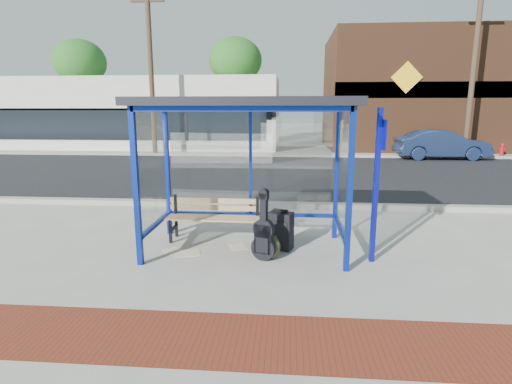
# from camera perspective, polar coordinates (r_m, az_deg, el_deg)

# --- Properties ---
(ground) EXTENTS (120.00, 120.00, 0.00)m
(ground) POSITION_cam_1_polar(r_m,az_deg,el_deg) (6.60, -1.36, -8.23)
(ground) COLOR #B2ADA0
(ground) RESTS_ON ground
(brick_paver_strip) EXTENTS (60.00, 1.00, 0.01)m
(brick_paver_strip) POSITION_cam_1_polar(r_m,az_deg,el_deg) (4.27, -5.18, -20.12)
(brick_paver_strip) COLOR maroon
(brick_paver_strip) RESTS_ON ground
(curb_near) EXTENTS (60.00, 0.25, 0.12)m
(curb_near) POSITION_cam_1_polar(r_m,az_deg,el_deg) (9.35, 0.46, -1.82)
(curb_near) COLOR gray
(curb_near) RESTS_ON ground
(street_asphalt) EXTENTS (60.00, 10.00, 0.00)m
(street_asphalt) POSITION_cam_1_polar(r_m,az_deg,el_deg) (14.36, 1.92, 2.73)
(street_asphalt) COLOR black
(street_asphalt) RESTS_ON ground
(curb_far) EXTENTS (60.00, 0.25, 0.12)m
(curb_far) POSITION_cam_1_polar(r_m,az_deg,el_deg) (19.40, 2.63, 5.25)
(curb_far) COLOR gray
(curb_far) RESTS_ON ground
(far_sidewalk) EXTENTS (60.00, 4.00, 0.01)m
(far_sidewalk) POSITION_cam_1_polar(r_m,az_deg,el_deg) (21.30, 2.80, 5.68)
(far_sidewalk) COLOR #B2ADA0
(far_sidewalk) RESTS_ON ground
(bus_shelter) EXTENTS (3.30, 1.80, 2.42)m
(bus_shelter) POSITION_cam_1_polar(r_m,az_deg,el_deg) (6.28, -1.39, 10.07)
(bus_shelter) COLOR navy
(bus_shelter) RESTS_ON ground
(storefront_white) EXTENTS (18.00, 6.04, 4.00)m
(storefront_white) POSITION_cam_1_polar(r_m,az_deg,el_deg) (26.01, -17.53, 10.66)
(storefront_white) COLOR silver
(storefront_white) RESTS_ON ground
(storefront_brown) EXTENTS (10.00, 7.08, 6.40)m
(storefront_brown) POSITION_cam_1_polar(r_m,az_deg,el_deg) (25.75, 21.73, 13.06)
(storefront_brown) COLOR #59331E
(storefront_brown) RESTS_ON ground
(tree_left) EXTENTS (3.60, 3.60, 7.03)m
(tree_left) POSITION_cam_1_polar(r_m,az_deg,el_deg) (31.91, -23.84, 16.55)
(tree_left) COLOR #4C3826
(tree_left) RESTS_ON ground
(tree_mid) EXTENTS (3.60, 3.60, 7.03)m
(tree_mid) POSITION_cam_1_polar(r_m,az_deg,el_deg) (28.58, -2.95, 18.17)
(tree_mid) COLOR #4C3826
(tree_mid) RESTS_ON ground
(tree_right) EXTENTS (3.60, 3.60, 7.03)m
(tree_right) POSITION_cam_1_polar(r_m,az_deg,el_deg) (30.73, 28.47, 16.37)
(tree_right) COLOR #4C3826
(tree_right) RESTS_ON ground
(utility_pole_west) EXTENTS (1.60, 0.24, 8.00)m
(utility_pole_west) POSITION_cam_1_polar(r_m,az_deg,el_deg) (20.75, -14.77, 16.51)
(utility_pole_west) COLOR #4C3826
(utility_pole_west) RESTS_ON ground
(utility_pole_east) EXTENTS (1.60, 0.24, 8.00)m
(utility_pole_east) POSITION_cam_1_polar(r_m,az_deg,el_deg) (21.36, 28.67, 15.35)
(utility_pole_east) COLOR #4C3826
(utility_pole_east) RESTS_ON ground
(bench) EXTENTS (1.65, 0.43, 0.78)m
(bench) POSITION_cam_1_polar(r_m,az_deg,el_deg) (6.98, -5.90, -3.38)
(bench) COLOR black
(bench) RESTS_ON ground
(guitar_bag) EXTENTS (0.40, 0.23, 1.04)m
(guitar_bag) POSITION_cam_1_polar(r_m,az_deg,el_deg) (6.05, 1.11, -6.29)
(guitar_bag) COLOR black
(guitar_bag) RESTS_ON ground
(suitcase) EXTENTS (0.45, 0.36, 0.68)m
(suitcase) POSITION_cam_1_polar(r_m,az_deg,el_deg) (6.54, 3.50, -5.55)
(suitcase) COLOR black
(suitcase) RESTS_ON ground
(backpack) EXTENTS (0.32, 0.30, 0.35)m
(backpack) POSITION_cam_1_polar(r_m,az_deg,el_deg) (6.18, 2.12, -7.98)
(backpack) COLOR #302F1B
(backpack) RESTS_ON ground
(sign_post) EXTENTS (0.12, 0.28, 2.28)m
(sign_post) POSITION_cam_1_polar(r_m,az_deg,el_deg) (6.04, 16.89, 1.97)
(sign_post) COLOR #0E149B
(sign_post) RESTS_ON ground
(newspaper_a) EXTENTS (0.47, 0.42, 0.01)m
(newspaper_a) POSITION_cam_1_polar(r_m,az_deg,el_deg) (6.52, -9.77, -8.62)
(newspaper_a) COLOR white
(newspaper_a) RESTS_ON ground
(newspaper_b) EXTENTS (0.42, 0.43, 0.01)m
(newspaper_b) POSITION_cam_1_polar(r_m,az_deg,el_deg) (6.67, -11.70, -8.25)
(newspaper_b) COLOR white
(newspaper_b) RESTS_ON ground
(newspaper_c) EXTENTS (0.37, 0.41, 0.01)m
(newspaper_c) POSITION_cam_1_polar(r_m,az_deg,el_deg) (6.72, -2.55, -7.83)
(newspaper_c) COLOR white
(newspaper_c) RESTS_ON ground
(parked_car) EXTENTS (4.09, 1.54, 1.33)m
(parked_car) POSITION_cam_1_polar(r_m,az_deg,el_deg) (20.20, 24.97, 6.16)
(parked_car) COLOR #1A284B
(parked_car) RESTS_ON ground
(fire_hydrant) EXTENTS (0.30, 0.20, 0.66)m
(fire_hydrant) POSITION_cam_1_polar(r_m,az_deg,el_deg) (22.82, 31.70, 5.25)
(fire_hydrant) COLOR #AE0C16
(fire_hydrant) RESTS_ON ground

